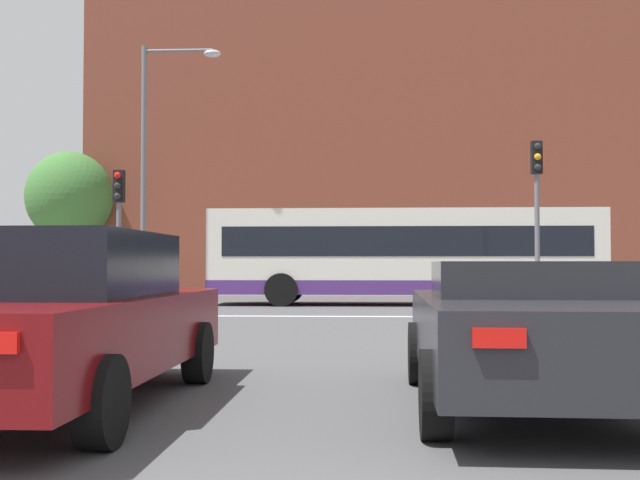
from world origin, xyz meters
TOP-DOWN VIEW (x-y plane):
  - stop_line_strip at (0.00, 17.34)m, footprint 8.15×0.30m
  - far_pavement at (0.00, 31.93)m, footprint 69.06×2.50m
  - brick_civic_building at (2.73, 41.15)m, footprint 32.11×10.93m
  - car_saloon_left at (-1.90, 4.77)m, footprint 2.00×4.94m
  - car_roadster_right at (2.19, 5.03)m, footprint 2.14×4.41m
  - bus_crossing_lead at (1.96, 23.14)m, footprint 12.02×2.67m
  - traffic_light_near_right at (4.94, 17.69)m, footprint 0.26×0.31m
  - traffic_light_near_left at (-5.36, 17.52)m, footprint 0.26×0.31m
  - street_lamp_junction at (-5.33, 21.03)m, footprint 2.35×0.36m
  - pedestrian_waiting at (-1.84, 31.61)m, footprint 0.40×0.24m
  - pedestrian_walking_east at (-4.38, 32.21)m, footprint 0.46×0.39m
  - pedestrian_walking_west at (-9.43, 32.02)m, footprint 0.44×0.32m
  - tree_by_building at (-13.17, 35.01)m, footprint 4.05×4.05m

SIDE VIEW (x-z plane):
  - stop_line_strip at x=0.00m, z-range 0.00..0.01m
  - far_pavement at x=0.00m, z-range 0.00..0.01m
  - car_roadster_right at x=2.19m, z-range 0.04..1.30m
  - car_saloon_left at x=-1.90m, z-range 0.01..1.53m
  - pedestrian_walking_east at x=-4.38m, z-range 0.13..1.74m
  - pedestrian_waiting at x=-1.84m, z-range 0.14..1.81m
  - pedestrian_walking_west at x=-9.43m, z-range 0.15..1.88m
  - bus_crossing_lead at x=1.96m, z-range 0.11..3.06m
  - traffic_light_near_left at x=-5.36m, z-range 0.65..4.25m
  - traffic_light_near_right at x=4.94m, z-range 0.73..5.00m
  - tree_by_building at x=-13.17m, z-range 1.16..7.78m
  - street_lamp_junction at x=-5.33m, z-range 0.84..8.53m
  - brick_civic_building at x=2.73m, z-range -3.21..24.58m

